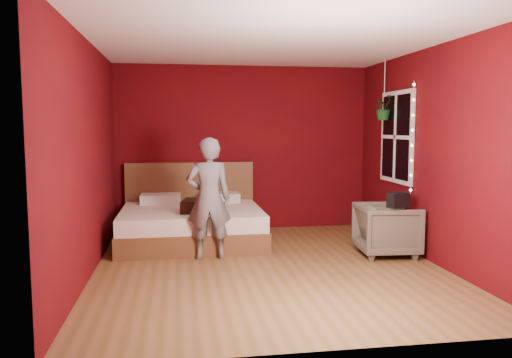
# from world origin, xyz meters

# --- Properties ---
(floor) EXTENTS (4.50, 4.50, 0.00)m
(floor) POSITION_xyz_m (0.00, 0.00, 0.00)
(floor) COLOR brown
(floor) RESTS_ON ground
(room_walls) EXTENTS (4.04, 4.54, 2.62)m
(room_walls) POSITION_xyz_m (0.00, 0.00, 1.68)
(room_walls) COLOR #5C090A
(room_walls) RESTS_ON ground
(window) EXTENTS (0.05, 0.97, 1.27)m
(window) POSITION_xyz_m (1.97, 0.90, 1.50)
(window) COLOR white
(window) RESTS_ON room_walls
(fairy_lights) EXTENTS (0.04, 0.04, 1.45)m
(fairy_lights) POSITION_xyz_m (1.94, 0.37, 1.50)
(fairy_lights) COLOR silver
(fairy_lights) RESTS_ON room_walls
(bed) EXTENTS (1.98, 1.68, 1.09)m
(bed) POSITION_xyz_m (-0.86, 1.45, 0.28)
(bed) COLOR brown
(bed) RESTS_ON ground
(person) EXTENTS (0.56, 0.37, 1.51)m
(person) POSITION_xyz_m (-0.66, 0.50, 0.76)
(person) COLOR slate
(person) RESTS_ON ground
(armchair) EXTENTS (0.78, 0.76, 0.67)m
(armchair) POSITION_xyz_m (1.60, 0.30, 0.33)
(armchair) COLOR #6A6554
(armchair) RESTS_ON ground
(handbag) EXTENTS (0.29, 0.21, 0.18)m
(handbag) POSITION_xyz_m (1.60, 0.00, 0.76)
(handbag) COLOR black
(handbag) RESTS_ON armchair
(throw_pillow) EXTENTS (0.55, 0.55, 0.17)m
(throw_pillow) POSITION_xyz_m (-0.74, 1.06, 0.58)
(throw_pillow) COLOR black
(throw_pillow) RESTS_ON bed
(hanging_plant) EXTENTS (0.36, 0.33, 0.87)m
(hanging_plant) POSITION_xyz_m (1.88, 1.16, 1.91)
(hanging_plant) COLOR silver
(hanging_plant) RESTS_ON room_walls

